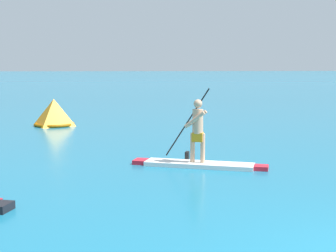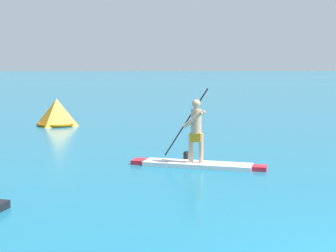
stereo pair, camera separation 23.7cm
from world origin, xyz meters
TOP-DOWN VIEW (x-y plane):
  - paddleboarder_mid_center at (-1.63, 6.63)m, footprint 3.24×1.57m
  - race_marker_buoy at (-6.08, 15.39)m, footprint 1.79×1.79m

SIDE VIEW (x-z plane):
  - paddleboarder_mid_center at x=-1.63m, z-range -0.63..1.31m
  - race_marker_buoy at x=-6.08m, z-range -0.07..1.04m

